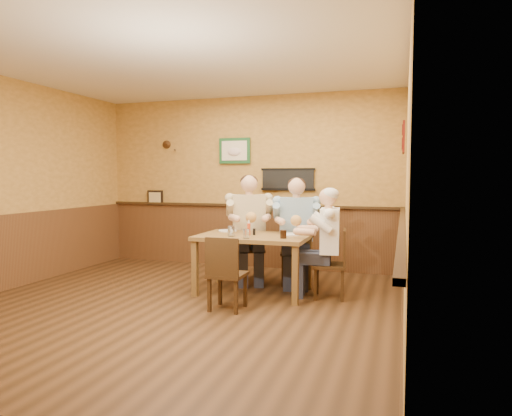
{
  "coord_description": "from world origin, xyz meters",
  "views": [
    {
      "loc": [
        2.48,
        -4.63,
        1.5
      ],
      "look_at": [
        0.71,
        0.81,
        1.1
      ],
      "focal_mm": 32.0,
      "sensor_mm": 36.0,
      "label": 1
    }
  ],
  "objects": [
    {
      "name": "diner_tan_shirt",
      "position": [
        0.38,
        1.5,
        0.68
      ],
      "size": [
        0.82,
        0.82,
        1.36
      ],
      "primitive_type": null,
      "rotation": [
        0.0,
        0.0,
        0.39
      ],
      "color": "beige",
      "rests_on": "ground"
    },
    {
      "name": "diner_blue_polo",
      "position": [
        1.07,
        1.51,
        0.66
      ],
      "size": [
        0.73,
        0.73,
        1.33
      ],
      "primitive_type": null,
      "rotation": [
        0.0,
        0.0,
        0.21
      ],
      "color": "#7D9FBC",
      "rests_on": "ground"
    },
    {
      "name": "water_glass_left",
      "position": [
        0.43,
        0.65,
        0.81
      ],
      "size": [
        0.09,
        0.09,
        0.13
      ],
      "primitive_type": "cylinder",
      "rotation": [
        0.0,
        0.0,
        0.02
      ],
      "color": "silver",
      "rests_on": "dining_table"
    },
    {
      "name": "salt_shaker",
      "position": [
        0.37,
        0.84,
        0.8
      ],
      "size": [
        0.04,
        0.04,
        0.1
      ],
      "primitive_type": "cylinder",
      "rotation": [
        0.0,
        0.0,
        0.13
      ],
      "color": "silver",
      "rests_on": "dining_table"
    },
    {
      "name": "plate_far_left",
      "position": [
        0.2,
        1.13,
        0.76
      ],
      "size": [
        0.29,
        0.29,
        0.02
      ],
      "primitive_type": "cylinder",
      "rotation": [
        0.0,
        0.0,
        0.16
      ],
      "color": "silver",
      "rests_on": "dining_table"
    },
    {
      "name": "room",
      "position": [
        0.13,
        0.17,
        1.69
      ],
      "size": [
        5.02,
        5.03,
        2.81
      ],
      "color": "#35200F",
      "rests_on": "ground"
    },
    {
      "name": "cola_tumbler",
      "position": [
        1.1,
        0.67,
        0.8
      ],
      "size": [
        0.09,
        0.09,
        0.1
      ],
      "primitive_type": "cylinder",
      "rotation": [
        0.0,
        0.0,
        0.11
      ],
      "color": "black",
      "rests_on": "dining_table"
    },
    {
      "name": "plate_far_right",
      "position": [
        1.11,
        1.02,
        0.76
      ],
      "size": [
        0.25,
        0.25,
        0.02
      ],
      "primitive_type": "cylinder",
      "rotation": [
        0.0,
        0.0,
        0.0
      ],
      "color": "white",
      "rests_on": "dining_table"
    },
    {
      "name": "water_glass_mid",
      "position": [
        0.67,
        0.54,
        0.81
      ],
      "size": [
        0.09,
        0.09,
        0.11
      ],
      "primitive_type": "cylinder",
      "rotation": [
        0.0,
        0.0,
        0.17
      ],
      "color": "white",
      "rests_on": "dining_table"
    },
    {
      "name": "chair_near_side",
      "position": [
        0.61,
        0.08,
        0.42
      ],
      "size": [
        0.39,
        0.39,
        0.84
      ],
      "primitive_type": null,
      "rotation": [
        0.0,
        0.0,
        3.15
      ],
      "color": "#3A2612",
      "rests_on": "ground"
    },
    {
      "name": "diner_white_elder",
      "position": [
        1.62,
        0.93,
        0.61
      ],
      "size": [
        0.62,
        0.62,
        1.22
      ],
      "primitive_type": null,
      "rotation": [
        0.0,
        0.0,
        -1.46
      ],
      "color": "white",
      "rests_on": "ground"
    },
    {
      "name": "hot_sauce_bottle",
      "position": [
        0.6,
        0.84,
        0.84
      ],
      "size": [
        0.06,
        0.06,
        0.17
      ],
      "primitive_type": "cylinder",
      "rotation": [
        0.0,
        0.0,
        0.43
      ],
      "color": "red",
      "rests_on": "dining_table"
    },
    {
      "name": "pepper_shaker",
      "position": [
        0.67,
        0.86,
        0.79
      ],
      "size": [
        0.03,
        0.03,
        0.08
      ],
      "primitive_type": "cylinder",
      "rotation": [
        0.0,
        0.0,
        -0.01
      ],
      "color": "black",
      "rests_on": "dining_table"
    },
    {
      "name": "dining_table",
      "position": [
        0.66,
        0.86,
        0.66
      ],
      "size": [
        1.4,
        0.9,
        0.75
      ],
      "color": "brown",
      "rests_on": "ground"
    },
    {
      "name": "chair_back_left",
      "position": [
        0.38,
        1.5,
        0.48
      ],
      "size": [
        0.58,
        0.58,
        0.95
      ],
      "primitive_type": null,
      "rotation": [
        0.0,
        0.0,
        0.39
      ],
      "color": "#3A2612",
      "rests_on": "ground"
    },
    {
      "name": "chair_back_right",
      "position": [
        1.07,
        1.51,
        0.47
      ],
      "size": [
        0.51,
        0.51,
        0.93
      ],
      "primitive_type": null,
      "rotation": [
        0.0,
        0.0,
        0.21
      ],
      "color": "#3A2612",
      "rests_on": "ground"
    },
    {
      "name": "chair_right_end",
      "position": [
        1.62,
        0.93,
        0.43
      ],
      "size": [
        0.44,
        0.44,
        0.85
      ],
      "primitive_type": null,
      "rotation": [
        0.0,
        0.0,
        -1.46
      ],
      "color": "#3A2612",
      "rests_on": "ground"
    }
  ]
}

